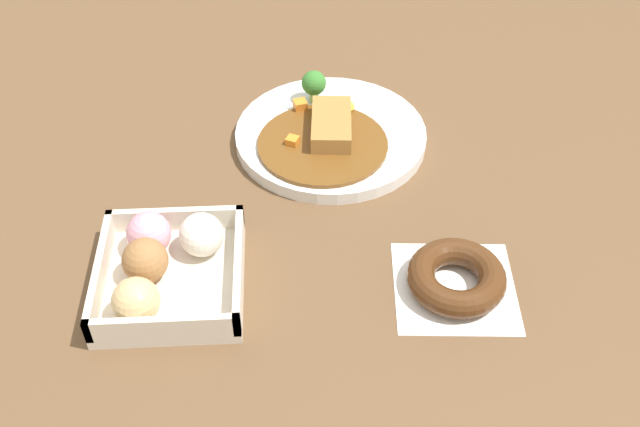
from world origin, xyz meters
TOP-DOWN VIEW (x-y plane):
  - ground_plane at (0.00, 0.00)m, footprint 1.60×1.60m
  - curry_plate at (-0.12, 0.04)m, footprint 0.26×0.26m
  - donut_box at (0.13, -0.16)m, footprint 0.17×0.16m
  - chocolate_ring_donut at (0.15, 0.16)m, footprint 0.15×0.15m

SIDE VIEW (x-z plane):
  - ground_plane at x=0.00m, z-range 0.00..0.00m
  - curry_plate at x=-0.12m, z-range -0.02..0.05m
  - chocolate_ring_donut at x=0.15m, z-range 0.00..0.03m
  - donut_box at x=0.13m, z-range -0.01..0.06m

